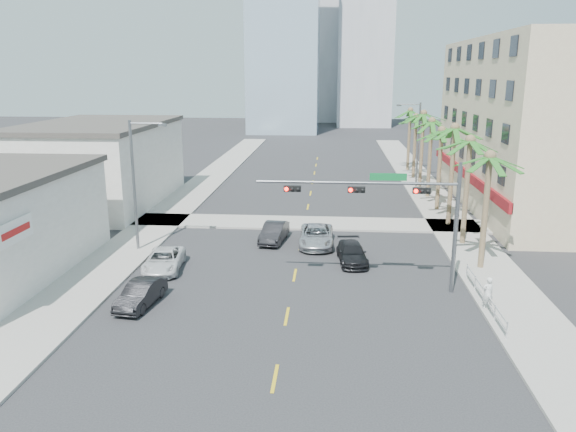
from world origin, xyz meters
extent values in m
plane|color=#262628|center=(0.00, 0.00, 0.00)|extent=(260.00, 260.00, 0.00)
cube|color=gray|center=(12.00, 20.00, 0.07)|extent=(4.00, 120.00, 0.15)
cube|color=gray|center=(-12.00, 20.00, 0.07)|extent=(4.00, 120.00, 0.15)
cube|color=gray|center=(0.00, 22.00, 0.07)|extent=(80.00, 4.00, 0.15)
cube|color=#CCB190|center=(22.00, 30.00, 7.50)|extent=(15.00, 28.00, 15.00)
cube|color=maroon|center=(14.40, 30.00, 3.00)|extent=(0.30, 28.00, 0.80)
cube|color=beige|center=(-19.50, 28.00, 3.60)|extent=(11.00, 18.00, 7.20)
cube|color=#99B2C6|center=(-8.00, 95.00, 24.00)|extent=(14.00, 14.00, 48.00)
cube|color=#ADADB2|center=(-3.00, 125.00, 21.00)|extent=(16.00, 16.00, 42.00)
cylinder|color=slate|center=(9.00, 8.00, 3.60)|extent=(0.24, 0.24, 7.20)
cylinder|color=slate|center=(3.50, 8.00, 6.20)|extent=(11.00, 0.16, 0.16)
cube|color=#0C662D|center=(5.20, 8.00, 6.55)|extent=(2.00, 0.05, 0.40)
cube|color=black|center=(7.00, 7.85, 5.85)|extent=(0.95, 0.28, 0.32)
sphere|color=#FF0C05|center=(6.68, 7.69, 5.85)|extent=(0.22, 0.22, 0.22)
cube|color=black|center=(3.50, 7.85, 5.85)|extent=(0.95, 0.28, 0.32)
sphere|color=#FF0C05|center=(3.18, 7.69, 5.85)|extent=(0.22, 0.22, 0.22)
cube|color=black|center=(0.00, 7.85, 5.85)|extent=(0.95, 0.28, 0.32)
sphere|color=#FF0C05|center=(-0.32, 7.69, 5.85)|extent=(0.22, 0.22, 0.22)
cylinder|color=brown|center=(11.60, 12.00, 3.60)|extent=(0.36, 0.36, 7.20)
cylinder|color=brown|center=(11.60, 17.20, 3.78)|extent=(0.36, 0.36, 7.56)
cylinder|color=brown|center=(11.60, 22.40, 3.96)|extent=(0.36, 0.36, 7.92)
cylinder|color=brown|center=(11.60, 27.60, 3.60)|extent=(0.36, 0.36, 7.20)
cylinder|color=brown|center=(11.60, 32.80, 3.78)|extent=(0.36, 0.36, 7.56)
cylinder|color=brown|center=(11.60, 38.00, 3.96)|extent=(0.36, 0.36, 7.92)
cylinder|color=brown|center=(11.60, 43.20, 3.60)|extent=(0.36, 0.36, 7.20)
cylinder|color=brown|center=(11.60, 48.40, 3.78)|extent=(0.36, 0.36, 7.56)
cylinder|color=slate|center=(-11.20, 14.00, 4.50)|extent=(0.20, 0.20, 9.00)
cylinder|color=slate|center=(-10.10, 14.00, 8.80)|extent=(2.20, 0.12, 0.12)
cube|color=slate|center=(-9.00, 14.00, 8.70)|extent=(0.50, 0.25, 0.18)
cylinder|color=slate|center=(11.20, 38.00, 4.50)|extent=(0.20, 0.20, 9.00)
cylinder|color=slate|center=(10.10, 38.00, 8.80)|extent=(2.20, 0.12, 0.12)
cube|color=slate|center=(9.00, 38.00, 8.70)|extent=(0.50, 0.25, 0.18)
cylinder|color=silver|center=(10.30, 6.00, 0.55)|extent=(0.08, 8.00, 0.08)
cylinder|color=silver|center=(10.30, 6.00, 0.90)|extent=(0.08, 8.00, 0.08)
cylinder|color=silver|center=(10.30, 2.00, 0.50)|extent=(0.08, 0.08, 1.00)
cylinder|color=silver|center=(10.30, 4.00, 0.50)|extent=(0.08, 0.08, 1.00)
cylinder|color=silver|center=(10.30, 6.00, 0.50)|extent=(0.08, 0.08, 1.00)
cylinder|color=silver|center=(10.30, 8.00, 0.50)|extent=(0.08, 0.08, 1.00)
cylinder|color=silver|center=(10.30, 10.00, 0.50)|extent=(0.08, 0.08, 1.00)
imported|color=black|center=(-7.84, 4.76, 0.65)|extent=(1.87, 4.09, 1.30)
imported|color=silver|center=(-8.23, 10.24, 0.65)|extent=(2.60, 4.85, 1.29)
imported|color=black|center=(-1.99, 16.91, 0.70)|extent=(1.99, 4.38, 1.39)
imported|color=silver|center=(1.13, 16.21, 0.71)|extent=(2.42, 5.14, 1.42)
imported|color=black|center=(3.55, 12.69, 0.62)|extent=(2.17, 4.44, 1.24)
imported|color=silver|center=(10.30, 5.46, 1.01)|extent=(0.72, 0.57, 1.72)
camera|label=1|loc=(2.15, -22.30, 12.06)|focal=35.00mm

